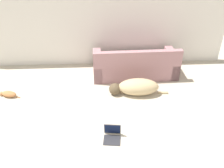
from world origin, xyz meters
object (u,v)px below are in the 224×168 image
object	(u,v)px
dog	(136,87)
couch	(135,65)
laptop_open	(112,134)
cat	(8,94)

from	to	relation	value
dog	couch	bearing A→B (deg)	-93.75
couch	dog	bearing A→B (deg)	82.80
laptop_open	cat	bearing A→B (deg)	154.96
cat	laptop_open	xyz separation A→B (m)	(2.26, -1.40, 0.02)
couch	cat	world-z (taller)	couch
dog	cat	distance (m)	2.87
dog	cat	xyz separation A→B (m)	(-2.86, 0.05, -0.12)
couch	laptop_open	size ratio (longest dim) A/B	6.09
couch	cat	xyz separation A→B (m)	(-2.95, -0.82, -0.20)
couch	dog	world-z (taller)	couch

